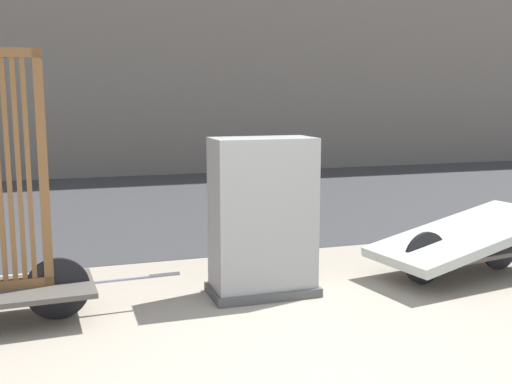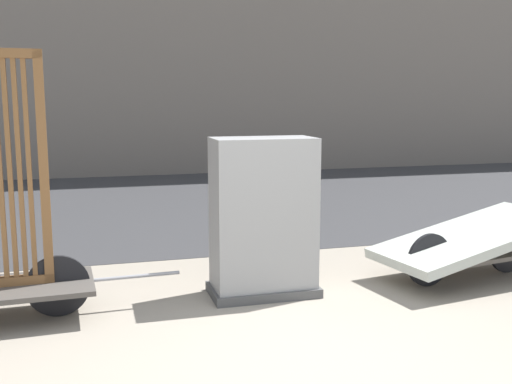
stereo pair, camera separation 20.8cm
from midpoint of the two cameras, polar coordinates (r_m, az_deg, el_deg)
road_strip at (r=10.00m, az=-7.11°, el=-0.94°), size 56.00×7.10×0.01m
bike_cart_with_mattress at (r=6.11m, az=20.75°, el=-4.43°), size 2.44×1.18×0.61m
utility_cabinet at (r=5.21m, az=1.83°, el=-2.89°), size 0.94×0.52×1.39m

